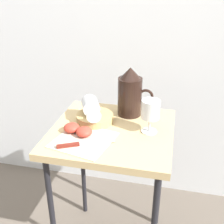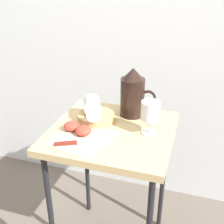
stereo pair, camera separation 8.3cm
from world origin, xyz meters
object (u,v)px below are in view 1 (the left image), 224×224
(apple_half_right, at_px, (84,132))
(wine_glass_tipped_near, at_px, (91,106))
(wine_glass_upright, at_px, (150,111))
(apple_half_left, at_px, (72,128))
(knife, at_px, (77,145))
(pitcher, at_px, (130,96))
(basket_tray, at_px, (95,118))
(table, at_px, (112,145))

(apple_half_right, bearing_deg, wine_glass_tipped_near, 95.23)
(wine_glass_tipped_near, bearing_deg, wine_glass_upright, -8.89)
(wine_glass_tipped_near, height_order, apple_half_left, wine_glass_tipped_near)
(wine_glass_tipped_near, height_order, knife, wine_glass_tipped_near)
(wine_glass_tipped_near, bearing_deg, pitcher, 33.78)
(basket_tray, xyz_separation_m, apple_half_left, (-0.07, -0.11, 0.00))
(wine_glass_upright, bearing_deg, table, -175.32)
(pitcher, bearing_deg, table, -106.82)
(table, distance_m, pitcher, 0.23)
(table, bearing_deg, knife, -121.97)
(basket_tray, xyz_separation_m, pitcher, (0.14, 0.11, 0.07))
(basket_tray, height_order, wine_glass_tipped_near, wine_glass_tipped_near)
(wine_glass_upright, xyz_separation_m, apple_half_left, (-0.31, -0.07, -0.07))
(wine_glass_tipped_near, bearing_deg, apple_half_right, -84.77)
(basket_tray, bearing_deg, wine_glass_tipped_near, 166.78)
(basket_tray, height_order, apple_half_right, apple_half_right)
(knife, bearing_deg, basket_tray, 87.29)
(wine_glass_tipped_near, bearing_deg, table, -26.52)
(basket_tray, bearing_deg, knife, -92.71)
(table, xyz_separation_m, knife, (-0.10, -0.16, 0.08))
(basket_tray, xyz_separation_m, apple_half_right, (-0.01, -0.13, 0.00))
(wine_glass_upright, distance_m, knife, 0.31)
(table, bearing_deg, pitcher, 73.18)
(wine_glass_upright, xyz_separation_m, knife, (-0.25, -0.17, -0.09))
(apple_half_left, distance_m, knife, 0.11)
(wine_glass_tipped_near, height_order, apple_half_right, wine_glass_tipped_near)
(pitcher, xyz_separation_m, knife, (-0.14, -0.31, -0.08))
(pitcher, bearing_deg, wine_glass_upright, -53.55)
(apple_half_right, xyz_separation_m, knife, (-0.00, -0.07, -0.01))
(apple_half_right, bearing_deg, pitcher, 59.30)
(wine_glass_tipped_near, xyz_separation_m, apple_half_left, (-0.05, -0.11, -0.05))
(pitcher, relative_size, wine_glass_upright, 1.59)
(apple_half_left, xyz_separation_m, apple_half_right, (0.06, -0.02, 0.00))
(wine_glass_upright, height_order, knife, wine_glass_upright)
(apple_half_left, bearing_deg, basket_tray, 58.96)
(basket_tray, distance_m, apple_half_left, 0.13)
(basket_tray, distance_m, knife, 0.21)
(pitcher, relative_size, wine_glass_tipped_near, 1.38)
(apple_half_left, bearing_deg, pitcher, 47.16)
(table, distance_m, wine_glass_tipped_near, 0.19)
(wine_glass_upright, relative_size, knife, 0.69)
(knife, bearing_deg, table, 58.03)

